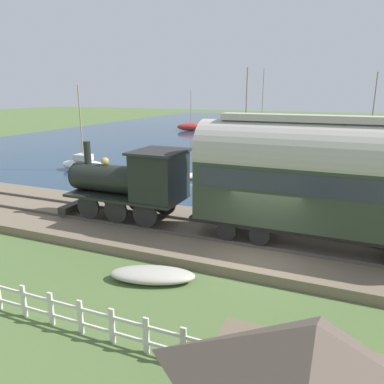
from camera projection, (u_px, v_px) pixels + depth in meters
name	position (u px, v px, depth m)	size (l,w,h in m)	color
ground_plane	(260.00, 265.00, 13.32)	(200.00, 200.00, 0.00)	#516B38
harbor_water	(331.00, 134.00, 53.00)	(80.00, 80.00, 0.01)	navy
rail_embankment	(269.00, 245.00, 14.60)	(5.68, 56.00, 0.47)	#756651
steam_locomotive	(135.00, 180.00, 16.28)	(2.37, 5.80, 3.31)	black
passenger_coach	(333.00, 177.00, 13.05)	(2.32, 10.11, 4.71)	black
sailboat_yellow	(368.00, 154.00, 31.43)	(1.47, 5.83, 7.39)	gold
sailboat_green	(244.00, 164.00, 28.65)	(3.64, 5.02, 7.58)	#236B42
sailboat_red	(191.00, 127.00, 56.79)	(3.06, 4.34, 5.89)	#B72D23
sailboat_gray	(261.00, 127.00, 55.95)	(3.11, 5.12, 9.00)	gray
sailboat_white	(84.00, 164.00, 28.67)	(1.73, 4.00, 6.36)	white
rowboat_off_pier	(188.00, 176.00, 25.81)	(2.58, 2.34, 0.46)	beige
beached_dinghy	(152.00, 275.00, 12.13)	(1.88, 3.00, 0.44)	#B7B2A3
picket_fence	(203.00, 351.00, 8.21)	(0.06, 20.14, 0.94)	silver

